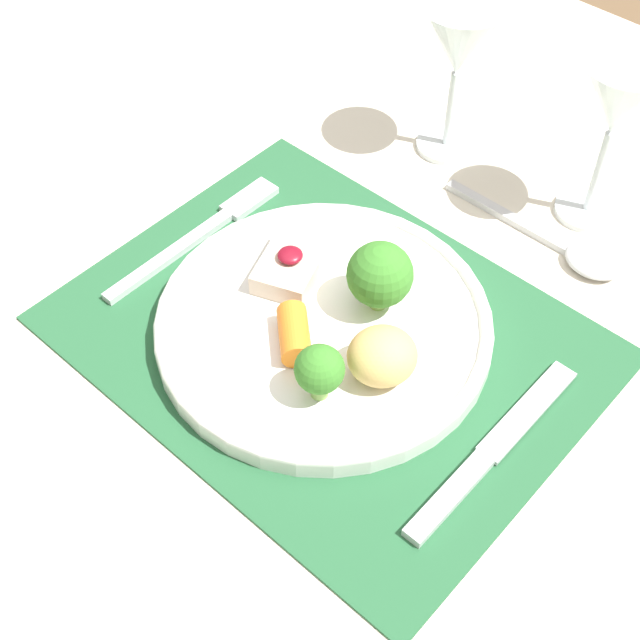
# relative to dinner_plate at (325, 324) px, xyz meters

# --- Properties ---
(dining_table) EXTENTS (1.53, 1.22, 0.74)m
(dining_table) POSITION_rel_dinner_plate_xyz_m (0.00, 0.00, -0.09)
(dining_table) COLOR beige
(dining_table) RESTS_ON ground_plane
(placemat) EXTENTS (0.42, 0.33, 0.00)m
(placemat) POSITION_rel_dinner_plate_xyz_m (0.00, 0.00, -0.02)
(placemat) COLOR #235633
(placemat) RESTS_ON dining_table
(dinner_plate) EXTENTS (0.28, 0.28, 0.08)m
(dinner_plate) POSITION_rel_dinner_plate_xyz_m (0.00, 0.00, 0.00)
(dinner_plate) COLOR white
(dinner_plate) RESTS_ON placemat
(fork) EXTENTS (0.02, 0.20, 0.01)m
(fork) POSITION_rel_dinner_plate_xyz_m (-0.17, 0.02, -0.01)
(fork) COLOR silver
(fork) RESTS_ON placemat
(knife) EXTENTS (0.02, 0.20, 0.01)m
(knife) POSITION_rel_dinner_plate_xyz_m (0.17, -0.01, -0.01)
(knife) COLOR silver
(knife) RESTS_ON placemat
(spoon) EXTENTS (0.19, 0.04, 0.02)m
(spoon) POSITION_rel_dinner_plate_xyz_m (0.10, 0.22, -0.01)
(spoon) COLOR silver
(spoon) RESTS_ON dining_table
(wine_glass_near) EXTENTS (0.08, 0.08, 0.16)m
(wine_glass_near) POSITION_rel_dinner_plate_xyz_m (0.08, 0.28, 0.10)
(wine_glass_near) COLOR white
(wine_glass_near) RESTS_ON dining_table
(wine_glass_far) EXTENTS (0.08, 0.08, 0.16)m
(wine_glass_far) POSITION_rel_dinner_plate_xyz_m (-0.08, 0.27, 0.10)
(wine_glass_far) COLOR white
(wine_glass_far) RESTS_ON dining_table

